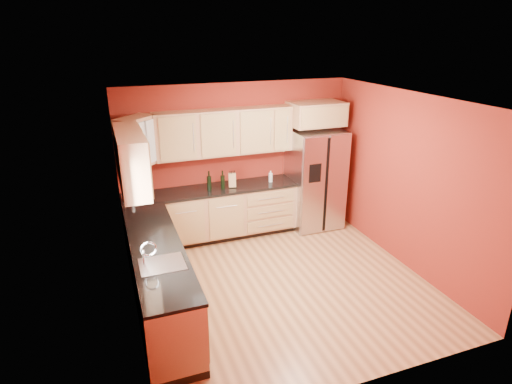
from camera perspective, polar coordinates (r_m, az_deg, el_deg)
floor at (r=6.28m, az=3.29°, el=-11.98°), size 4.00×4.00×0.00m
ceiling at (r=5.34m, az=3.87°, el=12.15°), size 4.00×4.00×0.00m
wall_back at (r=7.46m, az=-2.61°, el=4.46°), size 4.00×0.04×2.60m
wall_front at (r=4.13m, az=14.90°, el=-10.60°), size 4.00×0.04×2.60m
wall_left at (r=5.27m, az=-16.87°, el=-3.66°), size 0.04×4.00×2.60m
wall_right at (r=6.70m, az=19.44°, el=1.34°), size 0.04×4.00×2.60m
base_cabinets_back at (r=7.34m, az=-5.88°, el=-3.06°), size 2.90×0.60×0.88m
base_cabinets_left at (r=5.68m, az=-12.89°, el=-11.19°), size 0.60×2.80×0.88m
countertop_back at (r=7.16m, az=-5.99°, el=0.28°), size 2.90×0.62×0.04m
countertop_left at (r=5.45m, az=-13.17°, el=-7.07°), size 0.62×2.80×0.04m
upper_cabinets_back at (r=7.10m, az=-4.20°, el=7.97°), size 2.30×0.33×0.75m
upper_cabinets_left at (r=5.78m, az=-16.33°, el=4.14°), size 0.33×1.35×0.75m
corner_upper_cabinet at (r=6.70m, az=-15.61°, el=6.46°), size 0.67×0.67×0.75m
over_fridge_cabinet at (r=7.53m, az=8.02°, el=10.31°), size 0.92×0.60×0.40m
refrigerator at (r=7.76m, az=7.85°, el=1.76°), size 0.90×0.75×1.78m
window at (r=4.71m, az=-16.47°, el=-3.26°), size 0.03×0.90×1.00m
sink_faucet at (r=4.94m, az=-12.53°, el=-7.92°), size 0.50×0.42×0.30m
canister_left at (r=6.88m, az=-16.41°, el=-0.33°), size 0.14×0.14×0.19m
canister_right at (r=6.91m, az=-16.43°, el=-0.28°), size 0.13×0.13×0.18m
wine_bottle_a at (r=7.04m, az=-6.27°, el=1.51°), size 0.09×0.09×0.33m
wine_bottle_b at (r=7.08m, az=-4.47°, el=1.63°), size 0.09×0.09×0.32m
knife_block at (r=7.18m, az=-3.19°, el=1.61°), size 0.14×0.13×0.24m
soap_dispenser at (r=7.42m, az=1.96°, el=2.10°), size 0.07×0.07×0.20m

